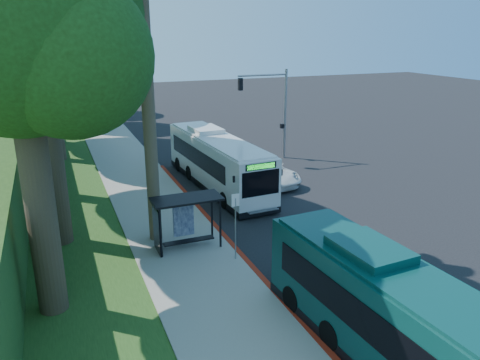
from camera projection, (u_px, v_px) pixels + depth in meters
name	position (u px, v px, depth m)	size (l,w,h in m)	color
ground	(290.00, 207.00, 27.23)	(140.00, 140.00, 0.00)	black
sidewalk	(167.00, 225.00, 24.58)	(4.50, 70.00, 0.12)	gray
red_curb	(236.00, 249.00, 21.88)	(0.25, 30.00, 0.13)	maroon
grass_verge	(49.00, 208.00, 26.93)	(8.00, 70.00, 0.06)	#234719
bus_shelter	(181.00, 213.00, 21.54)	(3.20, 1.51, 2.55)	black
stop_sign_pole	(235.00, 218.00, 20.24)	(0.35, 0.06, 3.17)	gray
traffic_signal_pole	(274.00, 103.00, 36.05)	(4.10, 0.30, 7.00)	gray
tree_2	(44.00, 21.00, 33.79)	(8.82, 8.40, 15.12)	#382B1E
tree_3	(16.00, 3.00, 39.65)	(10.08, 9.60, 17.28)	#382B1E
tree_4	(49.00, 31.00, 48.29)	(8.40, 8.00, 14.14)	#382B1E
tree_5	(57.00, 37.00, 55.93)	(7.35, 7.00, 12.86)	#382B1E
tree_6	(19.00, 35.00, 14.29)	(7.56, 7.20, 13.74)	#382B1E
white_bus	(217.00, 160.00, 30.38)	(3.21, 12.16, 3.59)	silver
teal_bus	(408.00, 327.00, 13.43)	(3.18, 11.91, 3.51)	#0A3935
pickup	(267.00, 172.00, 31.37)	(2.52, 5.46, 1.52)	silver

